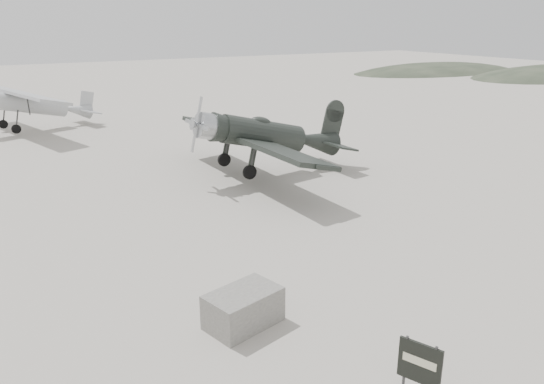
{
  "coord_description": "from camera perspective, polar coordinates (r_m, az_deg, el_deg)",
  "views": [
    {
      "loc": [
        -6.32,
        -12.93,
        6.94
      ],
      "look_at": [
        1.92,
        1.42,
        1.5
      ],
      "focal_mm": 35.0,
      "sensor_mm": 36.0,
      "label": 1
    }
  ],
  "objects": [
    {
      "name": "equipment_block",
      "position": [
        12.8,
        -3.1,
        -12.37
      ],
      "size": [
        1.95,
        1.48,
        0.87
      ],
      "primitive_type": "cube",
      "rotation": [
        0.0,
        0.0,
        0.25
      ],
      "color": "#65625E",
      "rests_on": "ground"
    },
    {
      "name": "sign_board",
      "position": [
        10.87,
        15.6,
        -17.39
      ],
      "size": [
        0.39,
        0.8,
        1.23
      ],
      "rotation": [
        0.0,
        0.0,
        0.4
      ],
      "color": "#333333",
      "rests_on": "ground"
    },
    {
      "name": "ground",
      "position": [
        15.97,
        -3.46,
        -7.58
      ],
      "size": [
        160.0,
        160.0,
        0.0
      ],
      "primitive_type": "plane",
      "color": "#ABA297",
      "rests_on": "ground"
    },
    {
      "name": "highwing_monoplane",
      "position": [
        37.39,
        -24.64,
        8.92
      ],
      "size": [
        7.9,
        11.02,
        3.12
      ],
      "rotation": [
        0.0,
        0.23,
        0.26
      ],
      "color": "#989B9D",
      "rests_on": "ground"
    },
    {
      "name": "hill_northeast",
      "position": [
        77.59,
        17.26,
        12.29
      ],
      "size": [
        32.0,
        16.0,
        5.2
      ],
      "primitive_type": "ellipsoid",
      "color": "#2A3425",
      "rests_on": "ground"
    },
    {
      "name": "lowwing_monoplane",
      "position": [
        24.14,
        -0.36,
        6.07
      ],
      "size": [
        7.83,
        10.87,
        3.53
      ],
      "rotation": [
        0.0,
        0.24,
        0.03
      ],
      "color": "black",
      "rests_on": "ground"
    }
  ]
}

